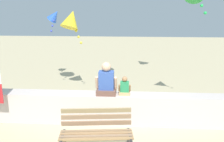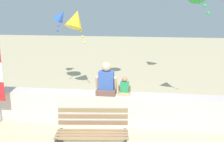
{
  "view_description": "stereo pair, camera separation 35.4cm",
  "coord_description": "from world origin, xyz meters",
  "px_view_note": "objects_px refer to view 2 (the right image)",
  "views": [
    {
      "loc": [
        0.51,
        -5.13,
        2.92
      ],
      "look_at": [
        0.09,
        0.92,
        1.37
      ],
      "focal_mm": 40.82,
      "sensor_mm": 36.0,
      "label": 1
    },
    {
      "loc": [
        0.86,
        -5.09,
        2.92
      ],
      "look_at": [
        0.09,
        0.92,
        1.37
      ],
      "focal_mm": 40.82,
      "sensor_mm": 36.0,
      "label": 2
    }
  ],
  "objects_px": {
    "kite_yellow": "(76,19)",
    "person_child": "(125,88)",
    "person_adult": "(106,82)",
    "kite_blue": "(61,16)",
    "park_bench": "(92,134)"
  },
  "relations": [
    {
      "from": "kite_yellow",
      "to": "person_child",
      "type": "bearing_deg",
      "value": -49.98
    },
    {
      "from": "person_child",
      "to": "kite_blue",
      "type": "relative_size",
      "value": 0.55
    },
    {
      "from": "person_adult",
      "to": "person_child",
      "type": "height_order",
      "value": "person_adult"
    },
    {
      "from": "person_adult",
      "to": "kite_blue",
      "type": "xyz_separation_m",
      "value": [
        -2.23,
        3.4,
        1.48
      ]
    },
    {
      "from": "person_child",
      "to": "kite_blue",
      "type": "bearing_deg",
      "value": 128.29
    },
    {
      "from": "person_adult",
      "to": "kite_blue",
      "type": "bearing_deg",
      "value": 123.24
    },
    {
      "from": "person_adult",
      "to": "park_bench",
      "type": "bearing_deg",
      "value": -92.96
    },
    {
      "from": "park_bench",
      "to": "kite_yellow",
      "type": "relative_size",
      "value": 1.32
    },
    {
      "from": "park_bench",
      "to": "person_child",
      "type": "height_order",
      "value": "person_child"
    },
    {
      "from": "kite_yellow",
      "to": "kite_blue",
      "type": "distance_m",
      "value": 1.59
    },
    {
      "from": "park_bench",
      "to": "person_child",
      "type": "xyz_separation_m",
      "value": [
        0.53,
        1.44,
        0.54
      ]
    },
    {
      "from": "person_child",
      "to": "park_bench",
      "type": "bearing_deg",
      "value": -110.27
    },
    {
      "from": "kite_yellow",
      "to": "kite_blue",
      "type": "relative_size",
      "value": 1.31
    },
    {
      "from": "person_adult",
      "to": "kite_blue",
      "type": "relative_size",
      "value": 0.96
    },
    {
      "from": "park_bench",
      "to": "person_adult",
      "type": "height_order",
      "value": "person_adult"
    }
  ]
}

